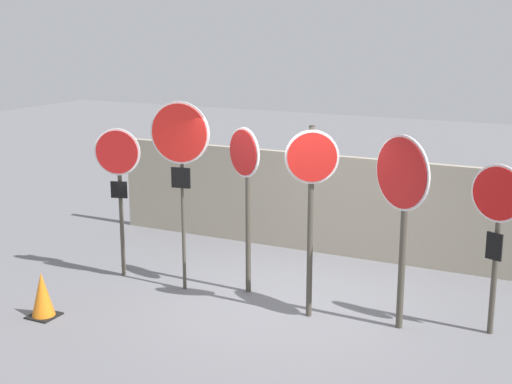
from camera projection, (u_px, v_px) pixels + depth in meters
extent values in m
plane|color=slate|center=(284.00, 302.00, 9.80)|extent=(40.00, 40.00, 0.00)
cube|color=#A89E89|center=(342.00, 206.00, 11.63)|extent=(8.41, 0.12, 1.66)
cylinder|color=#474238|center=(121.00, 206.00, 10.62)|extent=(0.06, 0.06, 2.18)
cylinder|color=white|center=(117.00, 152.00, 10.37)|extent=(0.67, 0.23, 0.70)
cylinder|color=red|center=(117.00, 152.00, 10.36)|extent=(0.61, 0.21, 0.64)
cube|color=black|center=(119.00, 190.00, 10.51)|extent=(0.24, 0.10, 0.25)
cylinder|color=#474238|center=(183.00, 205.00, 10.02)|extent=(0.05, 0.05, 2.51)
cylinder|color=white|center=(180.00, 133.00, 9.73)|extent=(0.86, 0.16, 0.87)
cylinder|color=red|center=(179.00, 133.00, 9.72)|extent=(0.80, 0.15, 0.81)
cube|color=black|center=(181.00, 178.00, 9.88)|extent=(0.28, 0.07, 0.29)
cylinder|color=#474238|center=(248.00, 213.00, 9.93)|extent=(0.08, 0.08, 2.32)
cylinder|color=white|center=(244.00, 152.00, 9.70)|extent=(0.62, 0.35, 0.69)
cylinder|color=red|center=(243.00, 153.00, 9.69)|extent=(0.56, 0.32, 0.63)
cylinder|color=#474238|center=(310.00, 223.00, 9.07)|extent=(0.07, 0.07, 2.52)
cylinder|color=white|center=(312.00, 157.00, 8.81)|extent=(0.62, 0.33, 0.68)
cylinder|color=red|center=(312.00, 157.00, 8.79)|extent=(0.56, 0.30, 0.62)
cylinder|color=#474238|center=(403.00, 238.00, 8.73)|extent=(0.09, 0.09, 2.35)
cylinder|color=white|center=(402.00, 173.00, 8.51)|extent=(0.78, 0.53, 0.92)
cylinder|color=red|center=(401.00, 173.00, 8.50)|extent=(0.73, 0.49, 0.86)
cylinder|color=#474238|center=(496.00, 253.00, 8.59)|extent=(0.07, 0.07, 2.09)
cylinder|color=white|center=(498.00, 193.00, 8.38)|extent=(0.66, 0.28, 0.70)
cylinder|color=red|center=(498.00, 194.00, 8.37)|extent=(0.61, 0.26, 0.64)
cube|color=black|center=(494.00, 246.00, 8.53)|extent=(0.20, 0.10, 0.34)
cube|color=black|center=(44.00, 316.00, 9.33)|extent=(0.36, 0.36, 0.02)
cone|color=orange|center=(42.00, 294.00, 9.26)|extent=(0.30, 0.30, 0.59)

